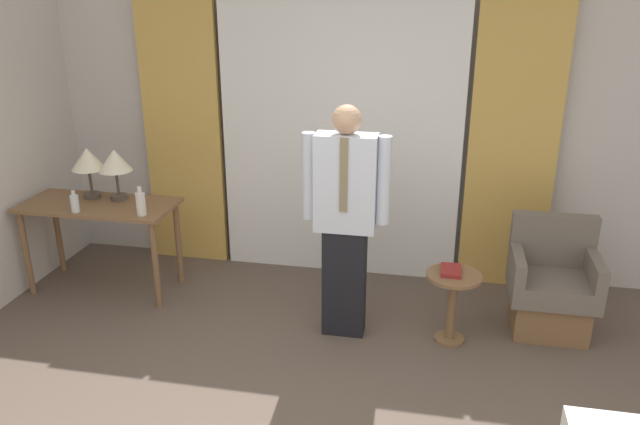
{
  "coord_description": "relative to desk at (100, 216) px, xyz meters",
  "views": [
    {
      "loc": [
        0.84,
        -2.45,
        2.53
      ],
      "look_at": [
        0.07,
        1.51,
        1.02
      ],
      "focal_mm": 35.0,
      "sensor_mm": 36.0,
      "label": 1
    }
  ],
  "objects": [
    {
      "name": "curtain_sheer_center",
      "position": [
        1.91,
        0.76,
        0.62
      ],
      "size": [
        2.08,
        0.06,
        2.58
      ],
      "color": "white",
      "rests_on": "ground_plane"
    },
    {
      "name": "bottle_near_edge",
      "position": [
        0.48,
        -0.18,
        0.21
      ],
      "size": [
        0.08,
        0.08,
        0.24
      ],
      "color": "silver",
      "rests_on": "desk"
    },
    {
      "name": "bottle_by_lamp",
      "position": [
        -0.07,
        -0.22,
        0.19
      ],
      "size": [
        0.07,
        0.07,
        0.18
      ],
      "color": "silver",
      "rests_on": "desk"
    },
    {
      "name": "table_lamp_right",
      "position": [
        0.12,
        0.13,
        0.44
      ],
      "size": [
        0.28,
        0.28,
        0.43
      ],
      "color": "#4C4238",
      "rests_on": "desk"
    },
    {
      "name": "wall_back",
      "position": [
        1.91,
        0.89,
        0.68
      ],
      "size": [
        10.0,
        0.06,
        2.7
      ],
      "color": "beige",
      "rests_on": "ground_plane"
    },
    {
      "name": "desk",
      "position": [
        0.0,
        0.0,
        0.0
      ],
      "size": [
        1.28,
        0.58,
        0.78
      ],
      "color": "brown",
      "rests_on": "ground_plane"
    },
    {
      "name": "table_lamp_left",
      "position": [
        -0.12,
        0.13,
        0.44
      ],
      "size": [
        0.28,
        0.28,
        0.43
      ],
      "color": "#4C4238",
      "rests_on": "desk"
    },
    {
      "name": "side_table",
      "position": [
        2.92,
        -0.29,
        -0.3
      ],
      "size": [
        0.4,
        0.4,
        0.54
      ],
      "color": "brown",
      "rests_on": "ground_plane"
    },
    {
      "name": "curtain_drape_left",
      "position": [
        0.47,
        0.76,
        0.62
      ],
      "size": [
        0.71,
        0.06,
        2.58
      ],
      "color": "gold",
      "rests_on": "ground_plane"
    },
    {
      "name": "armchair",
      "position": [
        3.66,
        0.03,
        -0.33
      ],
      "size": [
        0.63,
        0.54,
        0.87
      ],
      "color": "brown",
      "rests_on": "ground_plane"
    },
    {
      "name": "person",
      "position": [
        2.13,
        -0.32,
        0.28
      ],
      "size": [
        0.63,
        0.21,
        1.74
      ],
      "color": "black",
      "rests_on": "ground_plane"
    },
    {
      "name": "curtain_drape_right",
      "position": [
        3.34,
        0.76,
        0.62
      ],
      "size": [
        0.71,
        0.06,
        2.58
      ],
      "color": "gold",
      "rests_on": "ground_plane"
    },
    {
      "name": "book",
      "position": [
        2.9,
        -0.26,
        -0.11
      ],
      "size": [
        0.14,
        0.21,
        0.03
      ],
      "color": "maroon",
      "rests_on": "side_table"
    }
  ]
}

